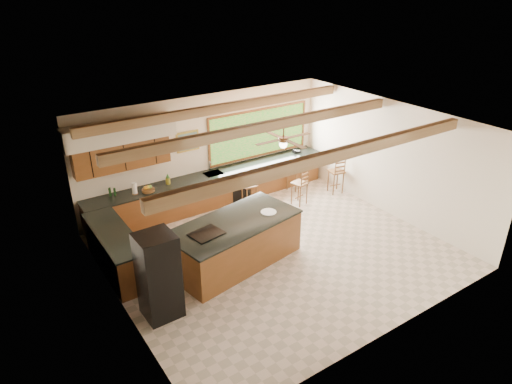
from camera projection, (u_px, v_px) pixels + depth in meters
ground at (276, 251)px, 10.54m from camera, size 7.20×7.20×0.00m
room_shell at (255, 155)px, 9.99m from camera, size 7.27×6.54×3.02m
counter_run at (194, 201)px, 11.81m from camera, size 7.12×3.10×1.22m
island at (235, 242)px, 9.95m from camera, size 3.10×1.85×1.03m
refrigerator at (159, 276)px, 8.24m from camera, size 0.68×0.66×1.70m
bar_stool_a at (250, 186)px, 12.32m from camera, size 0.40×0.40×1.02m
bar_stool_b at (295, 171)px, 13.30m from camera, size 0.48×0.48×1.02m
bar_stool_c at (301, 184)px, 12.41m from camera, size 0.45×0.45×1.05m
bar_stool_d at (338, 172)px, 13.08m from camera, size 0.46×0.46×1.09m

